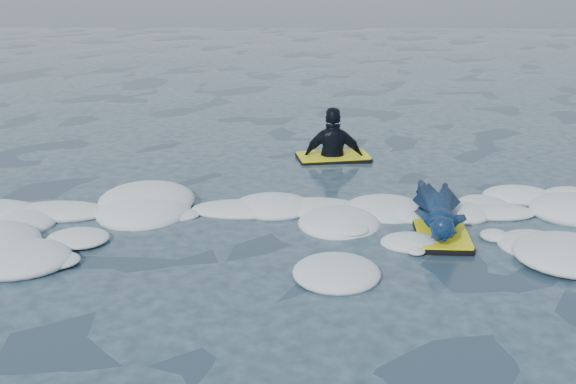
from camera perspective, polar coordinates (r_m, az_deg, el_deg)
The scene contains 4 objects.
ground at distance 7.94m, azimuth -8.79°, elevation -5.54°, with size 120.00×120.00×0.00m, color #172D37.
foam_band at distance 8.87m, azimuth -7.71°, elevation -2.72°, with size 12.00×3.10×0.30m, color silver, non-canonical shape.
prone_woman_unit at distance 8.82m, azimuth 11.85°, elevation -1.56°, with size 0.77×1.71×0.43m.
waiting_rider_unit at distance 11.42m, azimuth 3.60°, elevation 2.55°, with size 1.23×0.82×1.70m.
Camera 1 is at (1.34, -7.08, 3.34)m, focal length 45.00 mm.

